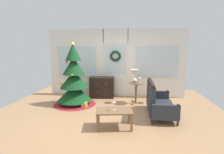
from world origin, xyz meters
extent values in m
plane|color=#AD7F56|center=(0.00, 0.00, 0.00)|extent=(6.76, 6.76, 0.00)
cube|color=white|center=(-1.52, 2.09, 1.27)|extent=(2.15, 0.08, 2.55)
cube|color=white|center=(1.52, 2.09, 1.27)|extent=(2.15, 0.08, 2.55)
cube|color=white|center=(0.00, 2.09, 2.30)|extent=(0.94, 0.08, 0.50)
cube|color=silver|center=(0.00, 2.05, 1.02)|extent=(0.90, 0.05, 2.05)
cube|color=white|center=(0.00, 2.03, 0.45)|extent=(0.78, 0.02, 0.80)
cube|color=silver|center=(0.00, 2.03, 1.40)|extent=(0.78, 0.01, 1.10)
cube|color=silver|center=(-1.52, 2.03, 1.35)|extent=(1.50, 0.01, 1.10)
cube|color=silver|center=(1.52, 2.03, 1.35)|extent=(1.50, 0.01, 1.10)
cube|color=silver|center=(-1.52, 2.02, 0.78)|extent=(1.59, 0.06, 0.03)
cube|color=silver|center=(1.52, 2.02, 0.78)|extent=(1.59, 0.06, 0.03)
torus|color=#123B1B|center=(0.00, 1.99, 1.55)|extent=(0.41, 0.09, 0.41)
cube|color=red|center=(0.00, 1.97, 1.42)|extent=(0.10, 0.02, 0.10)
cylinder|color=#4C331E|center=(-1.24, 0.88, 0.10)|extent=(0.10, 0.10, 0.20)
cone|color=maroon|center=(-1.24, 0.88, 0.05)|extent=(1.39, 1.39, 0.10)
cone|color=#14421E|center=(-1.24, 0.88, 0.41)|extent=(1.11, 1.11, 0.55)
cone|color=#14421E|center=(-1.24, 0.88, 0.85)|extent=(0.91, 0.91, 0.55)
cone|color=#14421E|center=(-1.24, 0.88, 1.29)|extent=(0.71, 0.71, 0.55)
cone|color=#14421E|center=(-1.24, 0.88, 1.73)|extent=(0.51, 0.51, 0.55)
cone|color=#E0BC4C|center=(-1.24, 0.88, 2.02)|extent=(0.12, 0.12, 0.12)
sphere|color=red|center=(-1.48, 0.90, 1.39)|extent=(0.06, 0.06, 0.06)
sphere|color=gold|center=(-1.61, 0.66, 0.72)|extent=(0.08, 0.08, 0.08)
sphere|color=silver|center=(-1.28, 0.59, 1.02)|extent=(0.07, 0.07, 0.07)
sphere|color=#264CB2|center=(-1.45, 1.20, 0.61)|extent=(0.07, 0.07, 0.07)
sphere|color=red|center=(-1.53, 1.24, 0.57)|extent=(0.07, 0.07, 0.07)
sphere|color=gold|center=(-1.18, 0.54, 1.04)|extent=(0.06, 0.06, 0.06)
cube|color=black|center=(-0.48, 1.79, 0.39)|extent=(0.92, 0.46, 0.78)
sphere|color=tan|center=(-0.65, 1.56, 0.58)|extent=(0.03, 0.03, 0.03)
sphere|color=tan|center=(-0.29, 1.58, 0.58)|extent=(0.03, 0.03, 0.03)
sphere|color=tan|center=(-0.65, 1.56, 0.28)|extent=(0.03, 0.03, 0.03)
sphere|color=tan|center=(-0.29, 1.58, 0.28)|extent=(0.03, 0.03, 0.03)
cylinder|color=black|center=(1.77, -0.42, 0.07)|extent=(0.05, 0.05, 0.14)
cylinder|color=black|center=(1.77, 0.92, 0.07)|extent=(0.05, 0.05, 0.14)
cylinder|color=black|center=(1.17, -0.42, 0.07)|extent=(0.05, 0.05, 0.14)
cylinder|color=black|center=(1.17, 0.92, 0.07)|extent=(0.05, 0.05, 0.14)
cube|color=#282D38|center=(1.47, 0.25, 0.21)|extent=(0.72, 1.28, 0.14)
cube|color=#282D38|center=(1.17, 0.25, 0.59)|extent=(0.12, 1.28, 0.62)
cube|color=black|center=(1.17, 0.25, 0.93)|extent=(0.08, 1.26, 0.06)
cube|color=#282D38|center=(1.47, -0.44, 0.33)|extent=(0.66, 0.09, 0.38)
cylinder|color=black|center=(1.76, -0.44, 0.50)|extent=(0.09, 0.09, 0.09)
cube|color=#282D38|center=(1.47, 0.93, 0.33)|extent=(0.66, 0.09, 0.38)
cylinder|color=black|center=(1.76, 0.93, 0.50)|extent=(0.09, 0.09, 0.09)
cylinder|color=brown|center=(0.78, 1.21, 0.69)|extent=(0.48, 0.48, 0.02)
cylinder|color=brown|center=(0.78, 1.21, 0.34)|extent=(0.07, 0.07, 0.68)
cube|color=brown|center=(0.94, 1.21, 0.02)|extent=(0.20, 0.05, 0.04)
cube|color=brown|center=(0.70, 1.34, 0.02)|extent=(0.14, 0.20, 0.04)
cube|color=brown|center=(0.70, 1.07, 0.02)|extent=(0.14, 0.20, 0.04)
sphere|color=silver|center=(0.72, 1.25, 0.79)|extent=(0.16, 0.16, 0.16)
cylinder|color=silver|center=(0.72, 1.25, 0.92)|extent=(0.02, 0.02, 0.06)
cone|color=silver|center=(0.72, 1.25, 1.05)|extent=(0.28, 0.28, 0.20)
cylinder|color=beige|center=(0.88, 1.15, 0.79)|extent=(0.09, 0.09, 0.16)
sphere|color=beige|center=(0.88, 1.15, 0.87)|extent=(0.10, 0.10, 0.10)
cylinder|color=#4C7042|center=(0.86, 1.15, 0.97)|extent=(0.07, 0.01, 0.17)
cylinder|color=#4C7042|center=(0.88, 1.15, 0.97)|extent=(0.01, 0.01, 0.18)
cylinder|color=#4C7042|center=(0.90, 1.15, 0.97)|extent=(0.07, 0.01, 0.17)
cube|color=brown|center=(0.25, -0.69, 0.42)|extent=(0.92, 0.65, 0.03)
cube|color=brown|center=(-0.09, -0.97, 0.20)|extent=(0.05, 0.05, 0.40)
cube|color=brown|center=(0.66, -0.84, 0.20)|extent=(0.05, 0.05, 0.40)
cube|color=brown|center=(-0.16, -0.54, 0.20)|extent=(0.05, 0.05, 0.40)
cube|color=brown|center=(0.59, -0.41, 0.20)|extent=(0.05, 0.05, 0.40)
cylinder|color=silver|center=(0.26, -0.71, 0.44)|extent=(0.06, 0.06, 0.01)
cylinder|color=silver|center=(0.26, -0.71, 0.49)|extent=(0.01, 0.01, 0.10)
cone|color=silver|center=(0.26, -0.71, 0.58)|extent=(0.08, 0.08, 0.09)
cube|color=#D8C64C|center=(-0.84, 0.61, 0.08)|extent=(0.17, 0.15, 0.17)
camera|label=1|loc=(0.68, -4.58, 1.88)|focal=28.16mm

